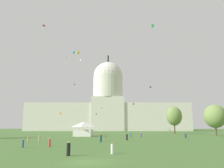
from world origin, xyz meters
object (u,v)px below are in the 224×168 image
at_px(person_tan_back_right, 39,139).
at_px(kite_gold_low, 61,114).
at_px(person_denim_aisle_center, 131,135).
at_px(capitol_building, 108,107).
at_px(person_black_mid_right, 68,149).
at_px(person_white_mid_center, 112,149).
at_px(person_purple_front_left, 141,135).
at_px(kite_pink_high, 128,49).
at_px(tree_east_mid, 215,116).
at_px(tree_east_near, 174,116).
at_px(kite_violet_mid, 74,84).
at_px(kite_green_high, 153,26).
at_px(person_black_near_tree_east, 127,137).
at_px(person_red_near_tree_west, 50,143).
at_px(kite_orange_high, 66,58).
at_px(person_maroon_edge_west, 101,138).
at_px(person_teal_edge_east, 100,139).
at_px(person_denim_lawn_far_left, 23,143).
at_px(person_olive_mid_left, 105,135).
at_px(event_tent, 84,129).
at_px(kite_red_mid, 42,27).
at_px(kite_white_high, 80,60).
at_px(person_tan_front_right, 28,139).
at_px(person_navy_lawn_far_right, 186,136).
at_px(kite_yellow_high, 78,52).
at_px(kite_cyan_high, 74,52).
at_px(kite_turquoise_low, 96,114).
at_px(kite_black_mid, 150,87).

relative_size(person_tan_back_right, kite_gold_low, 1.03).
bearing_deg(person_denim_aisle_center, capitol_building, -52.94).
height_order(capitol_building, person_black_mid_right, capitol_building).
bearing_deg(capitol_building, person_denim_aisle_center, -85.13).
xyz_separation_m(person_white_mid_center, person_purple_front_left, (9.20, 45.49, 0.16)).
xyz_separation_m(person_black_mid_right, kite_pink_high, (15.62, 119.34, 54.69)).
bearing_deg(tree_east_mid, tree_east_near, 108.54).
distance_m(tree_east_near, kite_violet_mid, 69.28).
height_order(capitol_building, kite_green_high, capitol_building).
xyz_separation_m(tree_east_mid, person_black_near_tree_east, (-37.82, -32.16, -6.92)).
distance_m(person_red_near_tree_west, kite_orange_high, 124.33).
xyz_separation_m(capitol_building, person_maroon_edge_west, (1.85, -149.33, -19.71)).
relative_size(person_tan_back_right, kite_violet_mid, 1.56).
bearing_deg(capitol_building, tree_east_near, -66.21).
relative_size(person_teal_edge_east, kite_orange_high, 0.47).
bearing_deg(person_black_mid_right, kite_gold_low, 161.18).
xyz_separation_m(capitol_building, person_black_near_tree_east, (8.41, -143.69, -19.71)).
xyz_separation_m(person_denim_lawn_far_left, person_olive_mid_left, (12.87, 37.26, 0.01)).
distance_m(person_denim_lawn_far_left, person_black_mid_right, 15.06).
xyz_separation_m(tree_east_near, person_denim_lawn_far_left, (-47.58, -82.06, -8.35)).
height_order(event_tent, kite_red_mid, kite_red_mid).
height_order(tree_east_near, person_teal_edge_east, tree_east_near).
bearing_deg(kite_green_high, person_red_near_tree_west, -24.57).
bearing_deg(kite_white_high, tree_east_near, 18.58).
bearing_deg(person_tan_front_right, person_navy_lawn_far_right, -131.08).
relative_size(kite_yellow_high, kite_white_high, 1.02).
xyz_separation_m(person_purple_front_left, kite_orange_high, (-41.74, 76.98, 49.63)).
bearing_deg(capitol_building, kite_white_high, -114.93).
xyz_separation_m(person_olive_mid_left, kite_gold_low, (-27.78, 55.45, 10.30)).
distance_m(person_maroon_edge_west, kite_cyan_high, 88.43).
height_order(tree_east_mid, person_tan_front_right, tree_east_mid).
relative_size(person_olive_mid_left, kite_violet_mid, 1.47).
xyz_separation_m(kite_turquoise_low, kite_green_high, (24.82, -32.39, 33.85)).
relative_size(tree_east_mid, person_black_mid_right, 7.11).
distance_m(capitol_building, tree_east_mid, 121.40).
bearing_deg(tree_east_near, kite_yellow_high, -161.60).
relative_size(kite_black_mid, kite_red_mid, 0.93).
bearing_deg(kite_green_high, person_purple_front_left, -26.79).
distance_m(person_navy_lawn_far_right, kite_turquoise_low, 56.25).
distance_m(person_navy_lawn_far_right, kite_black_mid, 69.41).
bearing_deg(kite_white_high, person_tan_front_right, -32.49).
bearing_deg(person_olive_mid_left, person_purple_front_left, -117.08).
bearing_deg(person_teal_edge_east, person_white_mid_center, 122.32).
bearing_deg(person_denim_aisle_center, person_denim_lawn_far_left, 94.08).
height_order(person_denim_lawn_far_left, kite_white_high, kite_white_high).
relative_size(tree_east_mid, kite_gold_low, 7.99).
height_order(person_black_near_tree_east, person_maroon_edge_west, person_black_near_tree_east).
height_order(tree_east_mid, kite_yellow_high, kite_yellow_high).
distance_m(person_red_near_tree_west, person_tan_front_right, 15.06).
xyz_separation_m(event_tent, kite_green_high, (27.18, -0.53, 41.12)).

